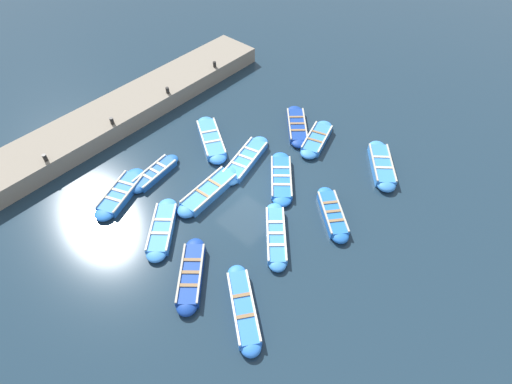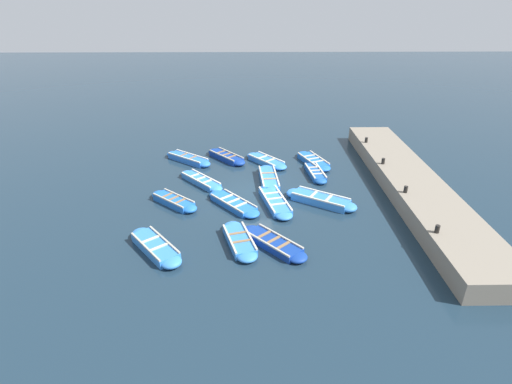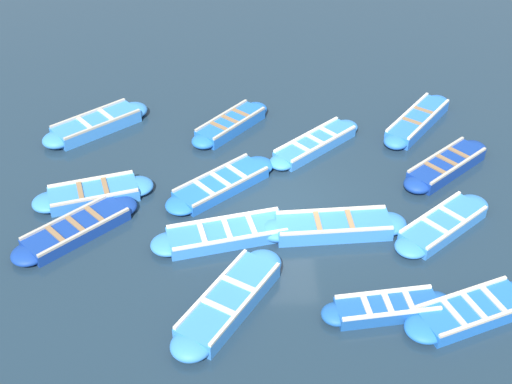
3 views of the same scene
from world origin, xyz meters
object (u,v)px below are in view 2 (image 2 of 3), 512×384
(bollard_north, at_px, (437,229))
(bollard_mid_north, at_px, (406,189))
(boat_tucked, at_px, (174,201))
(boat_alongside, at_px, (226,157))
(boat_inner_gap, at_px, (233,203))
(boat_outer_right, at_px, (188,159))
(boat_end_of_row, at_px, (201,181))
(boat_bow_out, at_px, (269,179))
(bollard_south, at_px, (366,140))
(boat_near_quay, at_px, (275,201))
(boat_centre, at_px, (239,241))
(boat_outer_left, at_px, (273,243))
(boat_far_corner, at_px, (313,161))
(bollard_mid_south, at_px, (383,161))
(boat_stern_in, at_px, (155,247))
(boat_mid_row, at_px, (321,200))
(boat_broadside, at_px, (266,161))
(boat_drifting, at_px, (315,173))

(bollard_north, relative_size, bollard_mid_north, 1.00)
(boat_tucked, distance_m, boat_alongside, 6.85)
(boat_inner_gap, relative_size, boat_outer_right, 0.99)
(boat_inner_gap, xyz_separation_m, boat_end_of_row, (-2.03, 2.88, 0.01))
(boat_end_of_row, bearing_deg, boat_tucked, -114.09)
(boat_bow_out, distance_m, bollard_south, 8.13)
(boat_near_quay, bearing_deg, boat_alongside, 114.39)
(boat_centre, bearing_deg, bollard_south, 51.88)
(boat_inner_gap, relative_size, boat_tucked, 1.15)
(boat_outer_left, height_order, boat_centre, boat_centre)
(boat_outer_left, xyz_separation_m, boat_centre, (-1.52, 0.21, 0.01))
(boat_far_corner, relative_size, bollard_mid_south, 10.39)
(bollard_south, bearing_deg, boat_alongside, -176.40)
(boat_stern_in, xyz_separation_m, bollard_south, (12.16, 11.30, 0.93))
(bollard_mid_north, bearing_deg, boat_near_quay, 174.77)
(boat_mid_row, relative_size, boat_end_of_row, 1.21)
(boat_broadside, relative_size, bollard_north, 9.26)
(boat_bow_out, height_order, bollard_mid_south, bollard_mid_south)
(boat_end_of_row, relative_size, boat_outer_right, 0.93)
(boat_far_corner, relative_size, bollard_south, 10.39)
(boat_far_corner, bearing_deg, boat_broadside, 179.17)
(boat_inner_gap, xyz_separation_m, bollard_mid_north, (8.88, -0.42, 0.98))
(boat_end_of_row, bearing_deg, boat_alongside, 70.83)
(boat_alongside, xyz_separation_m, bollard_south, (9.60, 0.60, 0.94))
(boat_drifting, relative_size, bollard_mid_south, 9.11)
(boat_near_quay, height_order, bollard_mid_north, bollard_mid_north)
(boat_inner_gap, relative_size, boat_far_corner, 0.95)
(bollard_north, bearing_deg, boat_broadside, 124.19)
(boat_outer_left, relative_size, boat_far_corner, 0.92)
(boat_drifting, distance_m, bollard_south, 5.25)
(boat_tucked, height_order, bollard_south, bollard_south)
(boat_mid_row, relative_size, boat_centre, 1.11)
(boat_outer_left, relative_size, bollard_south, 9.55)
(boat_outer_left, bearing_deg, boat_far_corner, 71.77)
(boat_broadside, xyz_separation_m, boat_tucked, (-5.17, -5.66, 0.02))
(boat_drifting, bearing_deg, boat_far_corner, 85.48)
(boat_drifting, bearing_deg, boat_bow_out, -162.49)
(boat_far_corner, xyz_separation_m, bollard_south, (3.79, 1.38, 0.96))
(boat_bow_out, bearing_deg, bollard_mid_north, -26.42)
(boat_stern_in, bearing_deg, bollard_north, -0.96)
(bollard_south, bearing_deg, bollard_mid_north, -90.00)
(boat_alongside, bearing_deg, boat_tucked, -111.22)
(boat_outer_right, height_order, boat_near_quay, boat_outer_right)
(boat_far_corner, bearing_deg, bollard_south, 20.00)
(boat_stern_in, relative_size, bollard_south, 9.89)
(boat_bow_out, bearing_deg, boat_stern_in, -126.93)
(bollard_mid_south, bearing_deg, boat_inner_gap, -158.98)
(boat_inner_gap, relative_size, bollard_north, 9.82)
(boat_alongside, distance_m, boat_far_corner, 5.86)
(boat_near_quay, height_order, bollard_north, bollard_north)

